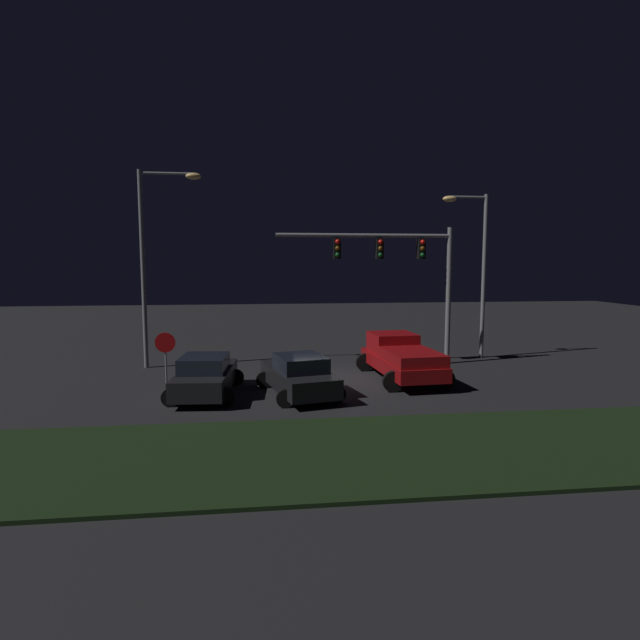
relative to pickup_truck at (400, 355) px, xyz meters
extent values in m
plane|color=black|center=(-3.14, 0.46, -1.00)|extent=(80.00, 80.00, 0.00)
cube|color=black|center=(-3.14, -8.28, -0.95)|extent=(22.51, 5.64, 0.10)
cube|color=maroon|center=(0.01, -0.17, -0.32)|extent=(2.36, 5.52, 0.55)
cube|color=maroon|center=(-0.07, 1.01, 0.38)|extent=(1.96, 2.02, 0.85)
cube|color=black|center=(-0.07, 1.01, 0.50)|extent=(1.86, 1.64, 0.51)
cube|color=maroon|center=(0.08, -1.25, 0.18)|extent=(2.12, 3.15, 0.45)
cylinder|color=black|center=(-1.15, 1.70, -0.60)|extent=(0.80, 0.22, 0.80)
cylinder|color=black|center=(0.91, 1.84, -0.60)|extent=(0.80, 0.22, 0.80)
cylinder|color=black|center=(-0.88, -2.18, -0.60)|extent=(0.80, 0.22, 0.80)
cylinder|color=black|center=(1.17, -2.04, -0.60)|extent=(0.80, 0.22, 0.80)
cube|color=black|center=(-7.83, -1.79, -0.39)|extent=(2.14, 4.53, 0.70)
cube|color=black|center=(-7.85, -2.04, 0.24)|extent=(1.75, 2.12, 0.55)
cylinder|color=black|center=(-8.63, -0.23, -0.68)|extent=(0.64, 0.22, 0.64)
cylinder|color=black|center=(-6.80, -0.37, -0.68)|extent=(0.64, 0.22, 0.64)
cylinder|color=black|center=(-8.87, -3.21, -0.68)|extent=(0.64, 0.22, 0.64)
cylinder|color=black|center=(-7.03, -3.36, -0.68)|extent=(0.64, 0.22, 0.64)
cube|color=black|center=(-4.45, -2.15, -0.39)|extent=(2.72, 4.69, 0.70)
cube|color=black|center=(-4.40, -2.39, 0.24)|extent=(2.00, 2.30, 0.55)
cylinder|color=black|center=(-5.68, -0.89, -0.68)|extent=(0.64, 0.22, 0.64)
cylinder|color=black|center=(-3.88, -0.49, -0.68)|extent=(0.64, 0.22, 0.64)
cylinder|color=black|center=(-5.02, -3.81, -0.68)|extent=(0.64, 0.22, 0.64)
cylinder|color=black|center=(-3.22, -3.41, -0.68)|extent=(0.64, 0.22, 0.64)
cylinder|color=slate|center=(3.16, 2.97, 2.25)|extent=(0.24, 0.24, 6.50)
cylinder|color=slate|center=(-0.94, 2.97, 5.10)|extent=(8.20, 0.18, 0.18)
cube|color=black|center=(1.76, 2.97, 4.50)|extent=(0.32, 0.44, 0.95)
sphere|color=red|center=(1.76, 2.74, 4.80)|extent=(0.22, 0.22, 0.22)
sphere|color=#59380A|center=(1.76, 2.74, 4.50)|extent=(0.22, 0.22, 0.22)
sphere|color=#0C4719|center=(1.76, 2.74, 4.20)|extent=(0.22, 0.22, 0.22)
cube|color=black|center=(-0.24, 2.97, 4.50)|extent=(0.32, 0.44, 0.95)
sphere|color=red|center=(-0.24, 2.74, 4.80)|extent=(0.22, 0.22, 0.22)
sphere|color=#59380A|center=(-0.24, 2.74, 4.50)|extent=(0.22, 0.22, 0.22)
sphere|color=#0C4719|center=(-0.24, 2.74, 4.20)|extent=(0.22, 0.22, 0.22)
cube|color=black|center=(-2.24, 2.97, 4.50)|extent=(0.32, 0.44, 0.95)
sphere|color=red|center=(-2.24, 2.74, 4.80)|extent=(0.22, 0.22, 0.22)
sphere|color=#59380A|center=(-2.24, 2.74, 4.50)|extent=(0.22, 0.22, 0.22)
sphere|color=#0C4719|center=(-2.24, 2.74, 4.20)|extent=(0.22, 0.22, 0.22)
cylinder|color=slate|center=(-11.06, 3.72, 3.50)|extent=(0.20, 0.20, 8.99)
cylinder|color=slate|center=(-9.88, 3.72, 7.84)|extent=(2.36, 0.12, 0.12)
ellipsoid|color=#F9CC72|center=(-8.70, 3.72, 7.74)|extent=(0.70, 0.44, 0.30)
cylinder|color=slate|center=(5.49, 4.28, 3.12)|extent=(0.20, 0.20, 8.23)
cylinder|color=slate|center=(4.54, 4.28, 7.08)|extent=(1.90, 0.12, 0.12)
ellipsoid|color=#F9CC72|center=(3.59, 4.28, 6.98)|extent=(0.70, 0.44, 0.30)
cylinder|color=slate|center=(-9.39, -0.87, 0.10)|extent=(0.07, 0.07, 2.20)
cylinder|color=#B20C0F|center=(-9.39, -0.90, 0.85)|extent=(0.76, 0.03, 0.76)
camera|label=1|loc=(-5.96, -20.88, 3.85)|focal=29.22mm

